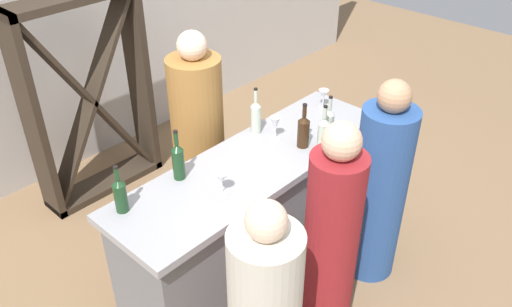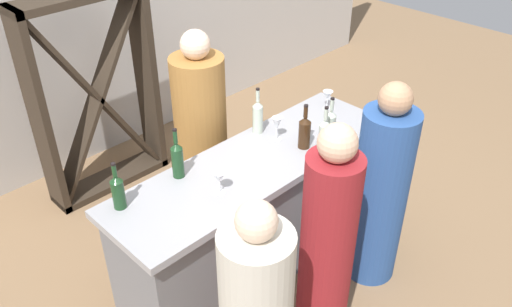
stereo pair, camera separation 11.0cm
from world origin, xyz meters
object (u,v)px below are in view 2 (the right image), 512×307
object	(u,v)px
wine_rack	(96,97)
wine_glass_near_left	(219,178)
wine_glass_near_center	(277,124)
person_server_behind	(202,142)
wine_bottle_second_right_amber_brown	(305,131)
wine_bottle_far_right_clear_pale	(330,125)
wine_glass_near_right	(328,96)
wine_bottle_leftmost_olive_green	(118,191)
wine_bottle_second_left_olive_green	(177,159)
person_center_guest	(327,249)
person_left_guest	(380,194)
wine_bottle_rightmost_clear_pale	(324,134)
wine_bottle_center_clear_pale	(258,116)

from	to	relation	value
wine_rack	wine_glass_near_left	size ratio (longest dim) A/B	11.75
wine_glass_near_center	person_server_behind	bearing A→B (deg)	109.22
wine_bottle_second_right_amber_brown	wine_bottle_far_right_clear_pale	xyz separation A→B (m)	(0.17, -0.08, 0.01)
wine_glass_near_center	wine_glass_near_right	size ratio (longest dim) A/B	1.18
wine_bottle_far_right_clear_pale	wine_bottle_leftmost_olive_green	bearing A→B (deg)	164.11
wine_bottle_second_left_olive_green	wine_glass_near_center	size ratio (longest dim) A/B	1.97
wine_glass_near_right	wine_glass_near_center	bearing A→B (deg)	-176.56
wine_bottle_far_right_clear_pale	person_center_guest	size ratio (longest dim) A/B	0.22
wine_bottle_leftmost_olive_green	wine_bottle_far_right_clear_pale	xyz separation A→B (m)	(1.39, -0.40, 0.01)
wine_bottle_far_right_clear_pale	person_server_behind	world-z (taller)	person_server_behind
wine_bottle_leftmost_olive_green	wine_bottle_second_left_olive_green	distance (m)	0.42
person_left_guest	wine_glass_near_right	bearing A→B (deg)	-41.17
wine_rack	wine_glass_near_left	world-z (taller)	wine_rack
person_left_guest	person_server_behind	xyz separation A→B (m)	(-0.48, 1.26, 0.05)
wine_bottle_far_right_clear_pale	person_server_behind	distance (m)	1.00
wine_bottle_rightmost_clear_pale	wine_glass_near_right	bearing A→B (deg)	36.56
wine_glass_near_center	person_center_guest	bearing A→B (deg)	-117.25
person_left_guest	person_server_behind	distance (m)	1.35
wine_bottle_leftmost_olive_green	person_server_behind	distance (m)	1.10
wine_bottle_rightmost_clear_pale	wine_glass_near_center	xyz separation A→B (m)	(-0.12, 0.31, -0.00)
wine_bottle_rightmost_clear_pale	wine_glass_near_center	world-z (taller)	wine_bottle_rightmost_clear_pale
wine_bottle_center_clear_pale	wine_bottle_far_right_clear_pale	world-z (taller)	wine_bottle_center_clear_pale
wine_bottle_second_right_amber_brown	person_left_guest	size ratio (longest dim) A/B	0.21
wine_bottle_center_clear_pale	wine_bottle_rightmost_clear_pale	xyz separation A→B (m)	(0.14, -0.47, -0.01)
wine_rack	wine_bottle_second_right_amber_brown	size ratio (longest dim) A/B	5.40
wine_bottle_far_right_clear_pale	person_center_guest	distance (m)	0.89
wine_bottle_second_left_olive_green	wine_glass_near_center	xyz separation A→B (m)	(0.74, -0.13, -0.01)
person_left_guest	wine_bottle_leftmost_olive_green	bearing A→B (deg)	42.29
wine_rack	wine_bottle_far_right_clear_pale	size ratio (longest dim) A/B	5.13
wine_bottle_second_left_olive_green	wine_bottle_far_right_clear_pale	xyz separation A→B (m)	(0.97, -0.40, -0.00)
wine_bottle_second_right_amber_brown	wine_bottle_rightmost_clear_pale	bearing A→B (deg)	-63.98
person_server_behind	wine_bottle_far_right_clear_pale	bearing A→B (deg)	31.18
wine_bottle_center_clear_pale	wine_glass_near_center	xyz separation A→B (m)	(0.03, -0.16, -0.01)
wine_bottle_second_right_amber_brown	person_left_guest	world-z (taller)	person_left_guest
wine_bottle_second_right_amber_brown	person_center_guest	size ratio (longest dim) A/B	0.21
person_center_guest	person_server_behind	world-z (taller)	person_server_behind
wine_bottle_second_right_amber_brown	person_center_guest	xyz separation A→B (m)	(-0.46, -0.59, -0.33)
wine_bottle_second_left_olive_green	wine_bottle_far_right_clear_pale	distance (m)	1.05
wine_bottle_center_clear_pale	wine_bottle_rightmost_clear_pale	world-z (taller)	wine_bottle_center_clear_pale
wine_bottle_far_right_clear_pale	wine_glass_near_center	size ratio (longest dim) A/B	1.96
wine_bottle_second_left_olive_green	wine_bottle_second_right_amber_brown	bearing A→B (deg)	-22.21
wine_bottle_leftmost_olive_green	wine_glass_near_center	world-z (taller)	wine_bottle_leftmost_olive_green
wine_bottle_center_clear_pale	wine_glass_near_left	xyz separation A→B (m)	(-0.64, -0.33, -0.02)
wine_bottle_far_right_clear_pale	wine_glass_near_left	bearing A→B (deg)	173.81
wine_bottle_leftmost_olive_green	wine_glass_near_center	xyz separation A→B (m)	(1.16, -0.13, 0.01)
person_left_guest	person_server_behind	bearing A→B (deg)	2.65
wine_bottle_far_right_clear_pale	wine_bottle_second_left_olive_green	bearing A→B (deg)	157.49
person_center_guest	person_server_behind	size ratio (longest dim) A/B	0.95
person_center_guest	wine_bottle_second_right_amber_brown	bearing A→B (deg)	-37.95
wine_bottle_center_clear_pale	wine_glass_near_center	world-z (taller)	wine_bottle_center_clear_pale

